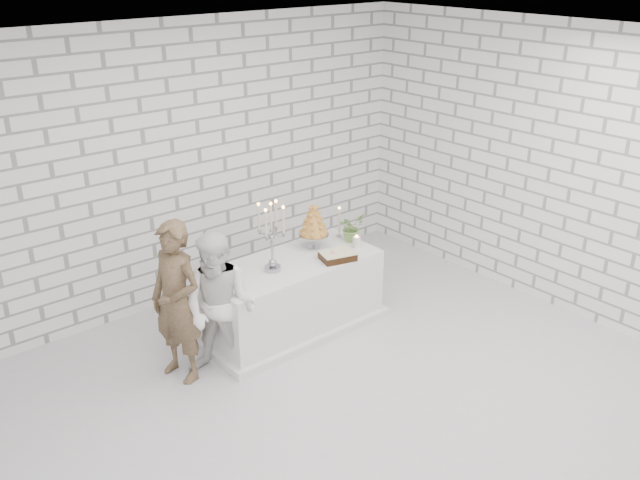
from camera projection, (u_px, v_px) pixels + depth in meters
The scene contains 13 objects.
ground at pixel (330, 400), 5.94m from camera, with size 6.00×5.00×0.01m, color silver.
ceiling at pixel (333, 44), 4.75m from camera, with size 6.00×5.00×0.01m, color white.
wall_back at pixel (174, 168), 7.11m from camera, with size 6.00×0.01×3.00m, color white.
wall_right at pixel (549, 168), 7.12m from camera, with size 0.01×5.00×3.00m, color white.
cake_table at pixel (292, 295), 6.92m from camera, with size 1.80×0.80×0.75m, color white.
groom at pixel (177, 302), 6.00m from camera, with size 0.55×0.36×1.51m, color #4C3823.
bride at pixel (220, 308), 6.02m from camera, with size 0.68×0.53×1.40m, color white.
candelabra at pixel (272, 237), 6.46m from camera, with size 0.28×0.28×0.70m, color #94949D, non-canonical shape.
croquembouche at pixel (314, 226), 7.00m from camera, with size 0.32×0.32×0.49m, color #945F21, non-canonical shape.
chocolate_cake at pixel (338, 256), 6.80m from camera, with size 0.33×0.24×0.08m, color black.
pillar_candle at pixel (357, 242), 7.07m from camera, with size 0.08×0.08×0.12m, color white.
extra_taper at pixel (339, 223), 7.29m from camera, with size 0.06×0.06×0.32m, color beige.
flowers at pixel (351, 227), 7.20m from camera, with size 0.27×0.24×0.30m, color #5D8243.
Camera 1 is at (-3.22, -3.70, 3.63)m, focal length 38.47 mm.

